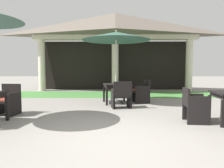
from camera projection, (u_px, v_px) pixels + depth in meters
ground_plane at (116, 143)px, 3.75m from camera, size 60.00×60.00×0.00m
background_pavilion at (115, 30)px, 12.09m from camera, size 9.72×3.14×4.45m
lawn_strip at (115, 94)px, 10.63m from camera, size 11.52×2.60×0.01m
patio_chair_near_foreground_north at (7, 101)px, 6.00m from camera, size 0.69×0.64×0.87m
patio_chair_mid_left_west at (194, 106)px, 5.16m from camera, size 0.56×0.61×0.84m
patio_table_mid_right at (116, 87)px, 7.94m from camera, size 1.03×1.03×0.74m
patio_umbrella_mid_right at (116, 37)px, 7.80m from camera, size 2.53×2.53×2.73m
patio_chair_mid_right_east at (141, 92)px, 8.12m from camera, size 0.67×0.73×0.88m
patio_chair_mid_right_south at (121, 96)px, 6.97m from camera, size 0.70×0.60×0.90m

